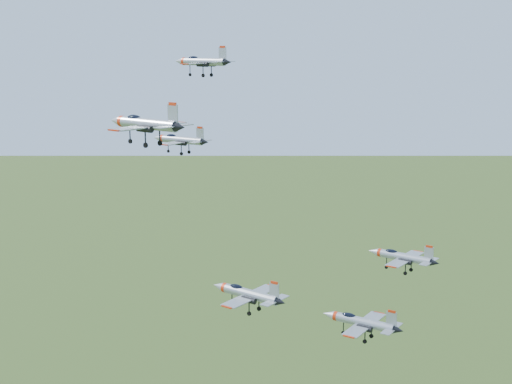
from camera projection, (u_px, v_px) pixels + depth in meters
The scene contains 6 objects.
jet_lead at pixel (202, 61), 128.19m from camera, with size 13.04×10.70×3.50m.
jet_left_high at pixel (180, 140), 107.32m from camera, with size 10.46×8.64×2.80m.
jet_right_high at pixel (145, 123), 90.52m from camera, with size 13.76×11.38×3.68m.
jet_left_low at pixel (402, 257), 101.14m from camera, with size 10.90×8.96×2.92m.
jet_right_low at pixel (247, 293), 92.85m from camera, with size 11.84×9.75×3.17m.
jet_trail at pixel (361, 322), 95.43m from camera, with size 11.81×9.73×3.16m.
Camera 1 is at (58.76, -85.68, 155.29)m, focal length 50.00 mm.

